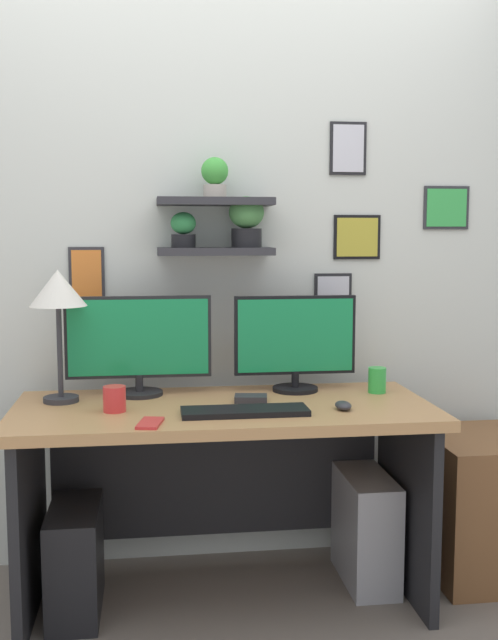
# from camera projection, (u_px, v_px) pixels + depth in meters

# --- Properties ---
(ground_plane) EXTENTS (8.00, 8.00, 0.00)m
(ground_plane) POSITION_uv_depth(u_px,v_px,m) (224.00, 600.00, 2.81)
(ground_plane) COLOR #70665B
(back_wall_assembly) EXTENTS (4.40, 0.24, 2.70)m
(back_wall_assembly) POSITION_uv_depth(u_px,v_px,m) (213.00, 238.00, 3.09)
(back_wall_assembly) COLOR silver
(back_wall_assembly) RESTS_ON ground
(desk) EXTENTS (1.52, 0.68, 0.75)m
(desk) POSITION_uv_depth(u_px,v_px,m) (222.00, 458.00, 2.80)
(desk) COLOR tan
(desk) RESTS_ON ground
(monitor_left) EXTENTS (0.56, 0.18, 0.38)m
(monitor_left) POSITION_uv_depth(u_px,v_px,m) (139.00, 343.00, 2.88)
(monitor_left) COLOR black
(monitor_left) RESTS_ON desk
(monitor_right) EXTENTS (0.48, 0.18, 0.38)m
(monitor_right) POSITION_uv_depth(u_px,v_px,m) (295.00, 342.00, 2.96)
(monitor_right) COLOR black
(monitor_right) RESTS_ON desk
(keyboard) EXTENTS (0.44, 0.14, 0.02)m
(keyboard) POSITION_uv_depth(u_px,v_px,m) (245.00, 411.00, 2.59)
(keyboard) COLOR black
(keyboard) RESTS_ON desk
(computer_mouse) EXTENTS (0.06, 0.09, 0.03)m
(computer_mouse) POSITION_uv_depth(u_px,v_px,m) (343.00, 405.00, 2.65)
(computer_mouse) COLOR #2D2D33
(computer_mouse) RESTS_ON desk
(desk_lamp) EXTENTS (0.21, 0.21, 0.49)m
(desk_lamp) POSITION_uv_depth(u_px,v_px,m) (58.00, 295.00, 2.73)
(desk_lamp) COLOR #2D2D33
(desk_lamp) RESTS_ON desk
(cell_phone) EXTENTS (0.10, 0.15, 0.01)m
(cell_phone) POSITION_uv_depth(u_px,v_px,m) (150.00, 423.00, 2.45)
(cell_phone) COLOR red
(cell_phone) RESTS_ON desk
(coffee_mug) EXTENTS (0.08, 0.08, 0.09)m
(coffee_mug) POSITION_uv_depth(u_px,v_px,m) (114.00, 399.00, 2.62)
(coffee_mug) COLOR red
(coffee_mug) RESTS_ON desk
(pen_cup) EXTENTS (0.07, 0.07, 0.10)m
(pen_cup) POSITION_uv_depth(u_px,v_px,m) (377.00, 380.00, 2.94)
(pen_cup) COLOR green
(pen_cup) RESTS_ON desk
(scissors_tray) EXTENTS (0.13, 0.10, 0.02)m
(scissors_tray) POSITION_uv_depth(u_px,v_px,m) (251.00, 398.00, 2.78)
(scissors_tray) COLOR #2D2D33
(scissors_tray) RESTS_ON desk
(drawer_cabinet) EXTENTS (0.44, 0.50, 0.57)m
(drawer_cabinet) POSITION_uv_depth(u_px,v_px,m) (482.00, 505.00, 3.02)
(drawer_cabinet) COLOR brown
(drawer_cabinet) RESTS_ON ground
(computer_tower_left) EXTENTS (0.18, 0.40, 0.39)m
(computer_tower_left) POSITION_uv_depth(u_px,v_px,m) (75.00, 560.00, 2.71)
(computer_tower_left) COLOR black
(computer_tower_left) RESTS_ON ground
(computer_tower_right) EXTENTS (0.18, 0.40, 0.43)m
(computer_tower_right) POSITION_uv_depth(u_px,v_px,m) (366.00, 528.00, 2.95)
(computer_tower_right) COLOR #99999E
(computer_tower_right) RESTS_ON ground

